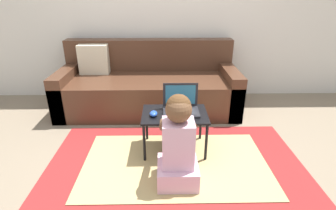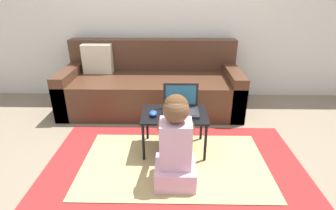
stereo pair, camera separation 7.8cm
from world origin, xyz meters
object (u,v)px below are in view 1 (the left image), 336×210
object	(u,v)px
laptop	(181,108)
couch	(148,86)
person_seated	(178,145)
computer_mouse	(154,114)
laptop_desk	(175,118)

from	to	relation	value
laptop	couch	bearing A→B (deg)	109.87
couch	person_seated	bearing A→B (deg)	-78.43
couch	person_seated	distance (m)	1.47
couch	computer_mouse	xyz separation A→B (m)	(0.10, -1.04, 0.12)
computer_mouse	person_seated	distance (m)	0.45
computer_mouse	person_seated	world-z (taller)	person_seated
couch	laptop_desk	bearing A→B (deg)	-73.74
couch	laptop	bearing A→B (deg)	-70.13
computer_mouse	couch	bearing A→B (deg)	95.65
laptop	computer_mouse	bearing A→B (deg)	-160.89
couch	computer_mouse	size ratio (longest dim) A/B	22.53
person_seated	laptop	bearing A→B (deg)	84.11
couch	laptop_desk	xyz separation A→B (m)	(0.29, -0.99, 0.05)
laptop_desk	computer_mouse	bearing A→B (deg)	-165.54
laptop	computer_mouse	size ratio (longest dim) A/B	3.36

